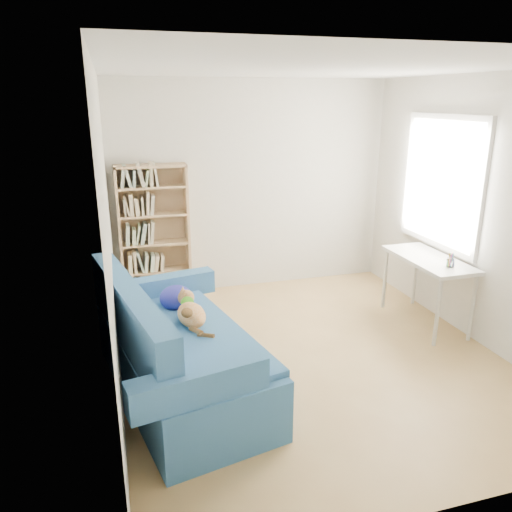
{
  "coord_description": "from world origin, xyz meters",
  "views": [
    {
      "loc": [
        -1.69,
        -3.99,
        2.37
      ],
      "look_at": [
        -0.36,
        0.6,
        0.85
      ],
      "focal_mm": 35.0,
      "sensor_mm": 36.0,
      "label": 1
    }
  ],
  "objects_px": {
    "bookshelf": "(155,239)",
    "desk": "(428,265)",
    "pen_cup": "(451,261)",
    "sofa": "(175,352)"
  },
  "relations": [
    {
      "from": "bookshelf",
      "to": "desk",
      "type": "distance_m",
      "value": 3.13
    },
    {
      "from": "bookshelf",
      "to": "desk",
      "type": "xyz_separation_m",
      "value": [
        2.73,
        -1.53,
        -0.09
      ]
    },
    {
      "from": "sofa",
      "to": "bookshelf",
      "type": "bearing_deg",
      "value": 76.97
    },
    {
      "from": "sofa",
      "to": "pen_cup",
      "type": "distance_m",
      "value": 2.86
    },
    {
      "from": "sofa",
      "to": "desk",
      "type": "bearing_deg",
      "value": 0.59
    },
    {
      "from": "pen_cup",
      "to": "bookshelf",
      "type": "bearing_deg",
      "value": 146.27
    },
    {
      "from": "bookshelf",
      "to": "pen_cup",
      "type": "xyz_separation_m",
      "value": [
        2.76,
        -1.84,
        0.05
      ]
    },
    {
      "from": "desk",
      "to": "bookshelf",
      "type": "bearing_deg",
      "value": 150.8
    },
    {
      "from": "bookshelf",
      "to": "pen_cup",
      "type": "relative_size",
      "value": 10.95
    },
    {
      "from": "sofa",
      "to": "bookshelf",
      "type": "height_order",
      "value": "bookshelf"
    }
  ]
}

